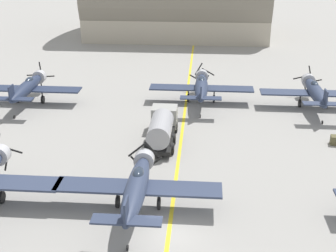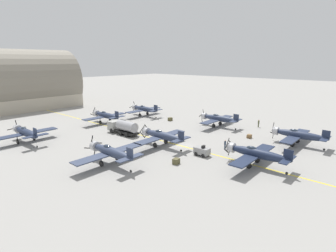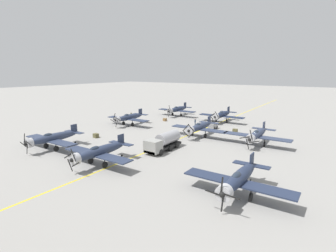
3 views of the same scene
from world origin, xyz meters
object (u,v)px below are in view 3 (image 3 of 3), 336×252
at_px(ground_crew_walking, 195,122).
at_px(supply_crate_mid_lane, 235,131).
at_px(airplane_mid_center, 200,127).
at_px(airplane_far_left, 239,179).
at_px(airplane_far_center, 99,152).
at_px(supply_crate_outboard, 96,136).
at_px(tow_tractor, 213,125).
at_px(airplane_mid_left, 257,134).
at_px(fuel_tanker, 164,142).
at_px(airplane_mid_right, 129,117).
at_px(supply_crate_by_tanker, 165,120).
at_px(airplane_far_right, 52,138).
at_px(airplane_near_right, 177,109).
at_px(airplane_near_center, 222,115).
at_px(ground_crew_inspecting, 131,115).

xyz_separation_m(ground_crew_walking, supply_crate_mid_lane, (-11.12, 2.18, -0.49)).
relative_size(airplane_mid_center, airplane_far_left, 1.00).
bearing_deg(airplane_far_center, supply_crate_outboard, -56.78).
bearing_deg(tow_tractor, airplane_mid_left, 146.34).
bearing_deg(fuel_tanker, supply_crate_mid_lane, -105.92).
bearing_deg(tow_tractor, airplane_mid_right, 23.13).
distance_m(supply_crate_by_tanker, supply_crate_outboard, 22.68).
relative_size(airplane_mid_left, supply_crate_outboard, 11.81).
distance_m(fuel_tanker, ground_crew_walking, 22.38).
bearing_deg(airplane_far_center, fuel_tanker, -125.56).
height_order(airplane_mid_left, supply_crate_by_tanker, airplane_mid_left).
distance_m(fuel_tanker, tow_tractor, 20.39).
bearing_deg(supply_crate_outboard, ground_crew_walking, -115.90).
bearing_deg(ground_crew_walking, airplane_mid_left, 151.82).
height_order(airplane_far_right, tow_tractor, airplane_far_right).
xyz_separation_m(airplane_mid_left, airplane_near_right, (28.77, -18.60, 0.00)).
bearing_deg(tow_tractor, supply_crate_outboard, 52.27).
bearing_deg(airplane_mid_left, tow_tractor, -24.77).
xyz_separation_m(airplane_far_left, airplane_far_center, (19.86, 1.87, 0.00)).
bearing_deg(supply_crate_outboard, airplane_far_center, 140.96).
bearing_deg(airplane_far_left, fuel_tanker, -11.77).
distance_m(airplane_far_center, airplane_mid_left, 28.06).
relative_size(fuel_tanker, ground_crew_walking, 4.77).
height_order(tow_tractor, ground_crew_walking, tow_tractor).
bearing_deg(supply_crate_outboard, airplane_mid_right, -77.85).
bearing_deg(airplane_mid_left, airplane_far_left, 109.59).
xyz_separation_m(airplane_near_center, fuel_tanker, (-1.58, 29.02, -0.50)).
distance_m(airplane_far_left, ground_crew_inspecting, 50.48).
height_order(airplane_far_left, airplane_near_center, airplane_far_left).
xyz_separation_m(airplane_far_center, airplane_mid_right, (15.61, -23.30, 0.00)).
bearing_deg(supply_crate_mid_lane, supply_crate_outboard, 42.53).
xyz_separation_m(airplane_mid_center, ground_crew_inspecting, (25.73, -7.69, -1.02)).
distance_m(airplane_mid_center, airplane_far_center, 23.45).
height_order(airplane_far_right, fuel_tanker, airplane_far_right).
distance_m(airplane_far_right, supply_crate_outboard, 9.75).
bearing_deg(airplane_far_left, supply_crate_outboard, 2.98).
relative_size(ground_crew_walking, supply_crate_outboard, 1.65).
xyz_separation_m(tow_tractor, supply_crate_mid_lane, (-5.69, 0.88, -0.37)).
distance_m(airplane_near_center, supply_crate_by_tanker, 15.24).
bearing_deg(airplane_mid_center, supply_crate_by_tanker, -16.84).
bearing_deg(airplane_far_center, airplane_far_right, -21.28).
distance_m(airplane_far_left, ground_crew_walking, 37.83).
distance_m(airplane_near_right, airplane_far_right, 40.97).
relative_size(airplane_far_center, airplane_near_center, 1.00).
relative_size(ground_crew_walking, supply_crate_by_tanker, 1.88).
relative_size(airplane_far_left, airplane_far_center, 1.00).
height_order(airplane_mid_center, ground_crew_walking, airplane_mid_center).
distance_m(ground_crew_inspecting, supply_crate_mid_lane, 30.65).
relative_size(airplane_near_right, supply_crate_by_tanker, 13.41).
height_order(airplane_mid_center, airplane_far_left, airplane_far_left).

